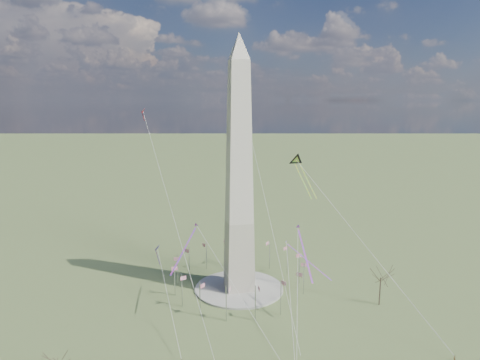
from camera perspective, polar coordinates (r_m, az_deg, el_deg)
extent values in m
plane|color=#485F2F|center=(180.58, -0.12, -14.35)|extent=(2000.00, 2000.00, 0.00)
cylinder|color=#A09D92|center=(180.42, -0.12, -14.23)|extent=(36.00, 36.00, 0.80)
pyramid|color=beige|center=(164.99, -0.13, 17.43)|extent=(9.90, 9.90, 10.00)
cylinder|color=silver|center=(184.90, 7.94, -11.64)|extent=(0.36, 0.36, 13.00)
cube|color=red|center=(184.11, 7.84, -9.97)|extent=(2.40, 0.08, 1.50)
cylinder|color=silver|center=(192.95, 6.33, -10.64)|extent=(0.36, 0.36, 13.00)
cube|color=red|center=(192.02, 6.10, -9.05)|extent=(2.25, 0.99, 1.50)
cylinder|color=silver|center=(198.81, 3.97, -9.95)|extent=(0.36, 0.36, 13.00)
cube|color=red|center=(197.60, 3.65, -8.44)|extent=(1.75, 1.75, 1.50)
cylinder|color=silver|center=(201.81, 1.18, -9.60)|extent=(0.36, 0.36, 13.00)
cube|color=red|center=(200.24, 0.81, -8.16)|extent=(0.99, 2.25, 1.50)
cylinder|color=silver|center=(201.63, -1.74, -9.63)|extent=(0.36, 0.36, 13.00)
cube|color=red|center=(199.64, -2.12, -8.22)|extent=(0.08, 2.40, 1.50)
cylinder|color=silver|center=(198.28, -4.50, -10.01)|extent=(0.36, 0.36, 13.00)
cube|color=red|center=(195.87, -4.85, -8.63)|extent=(0.99, 2.25, 1.50)
cylinder|color=silver|center=(192.13, -6.79, -10.74)|extent=(0.36, 0.36, 13.00)
cube|color=red|center=(189.33, -7.08, -9.36)|extent=(1.75, 1.75, 1.50)
cylinder|color=silver|center=(183.89, -8.30, -11.78)|extent=(0.36, 0.36, 13.00)
cube|color=red|center=(180.80, -8.47, -10.38)|extent=(2.25, 0.99, 1.50)
cylinder|color=silver|center=(174.62, -8.70, -13.04)|extent=(0.36, 0.36, 13.00)
cube|color=red|center=(171.38, -8.72, -11.59)|extent=(2.40, 0.08, 1.50)
cylinder|color=silver|center=(165.69, -7.74, -14.36)|extent=(0.36, 0.36, 13.00)
cube|color=red|center=(162.47, -7.57, -12.83)|extent=(2.25, 0.99, 1.50)
cylinder|color=silver|center=(158.60, -5.36, -15.50)|extent=(0.36, 0.36, 13.00)
cube|color=red|center=(155.62, -5.00, -13.87)|extent=(1.75, 1.75, 1.50)
cylinder|color=silver|center=(154.76, -1.85, -16.15)|extent=(0.36, 0.36, 13.00)
cube|color=red|center=(152.22, -1.37, -14.41)|extent=(0.99, 2.25, 1.50)
cylinder|color=silver|center=(155.00, 2.05, -16.11)|extent=(0.36, 0.36, 13.00)
cube|color=red|center=(153.01, 2.55, -14.28)|extent=(0.08, 2.40, 1.50)
cylinder|color=silver|center=(159.27, 5.46, -15.39)|extent=(0.36, 0.36, 13.00)
cube|color=red|center=(157.81, 5.86, -13.53)|extent=(0.99, 2.25, 1.50)
cylinder|color=silver|center=(166.63, 7.69, -14.21)|extent=(0.36, 0.36, 13.00)
cube|color=red|center=(165.59, 7.93, -12.38)|extent=(1.75, 1.75, 1.50)
cylinder|color=silver|center=(175.68, 8.48, -12.89)|extent=(0.36, 0.36, 13.00)
cube|color=red|center=(174.86, 8.54, -11.12)|extent=(2.25, 0.99, 1.50)
cylinder|color=#4A3C2D|center=(174.15, 18.15, -13.92)|extent=(0.45, 0.45, 10.88)
imported|color=gray|center=(151.29, 26.68, -20.44)|extent=(0.78, 0.70, 1.80)
cube|color=orange|center=(179.37, 9.01, -0.03)|extent=(1.70, 17.02, 11.95)
cube|color=orange|center=(178.44, 8.38, -0.07)|extent=(1.70, 17.02, 11.95)
cube|color=navy|center=(176.55, -10.97, -8.86)|extent=(2.02, 2.99, 2.29)
cube|color=#F42653|center=(177.83, -10.93, -10.01)|extent=(1.99, 2.46, 7.92)
cube|color=#F42653|center=(157.30, 8.67, -9.86)|extent=(2.63, 20.30, 12.74)
cube|color=#F42653|center=(157.30, -7.53, -9.30)|extent=(11.20, 15.76, 11.76)
cube|color=#F42653|center=(177.90, 9.20, -10.73)|extent=(14.67, 13.21, 11.99)
cube|color=red|center=(188.23, -12.83, 8.97)|extent=(1.70, 2.46, 1.87)
cube|color=red|center=(188.28, -12.80, 8.35)|extent=(1.26, 1.36, 4.30)
cube|color=white|center=(215.75, 1.14, 7.19)|extent=(1.03, 1.71, 1.47)
cube|color=white|center=(215.85, 1.14, 6.76)|extent=(0.67, 1.27, 3.35)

